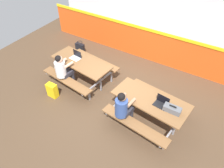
{
  "coord_description": "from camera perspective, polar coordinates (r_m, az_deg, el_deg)",
  "views": [
    {
      "loc": [
        2.32,
        -3.73,
        4.5
      ],
      "look_at": [
        0.0,
        0.03,
        0.55
      ],
      "focal_mm": 34.55,
      "sensor_mm": 36.0,
      "label": 1
    }
  ],
  "objects": [
    {
      "name": "backpack_dark",
      "position": [
        6.46,
        -15.48,
        -1.62
      ],
      "size": [
        0.3,
        0.22,
        0.44
      ],
      "color": "yellow",
      "rests_on": "ground"
    },
    {
      "name": "laptop_silver",
      "position": [
        6.64,
        -9.55,
        7.16
      ],
      "size": [
        0.34,
        0.26,
        0.22
      ],
      "color": "silver",
      "rests_on": "picnic_table_left"
    },
    {
      "name": "picnic_table_left",
      "position": [
        6.59,
        -8.07,
        4.77
      ],
      "size": [
        1.94,
        1.74,
        0.74
      ],
      "color": "brown",
      "rests_on": "ground"
    },
    {
      "name": "accent_backdrop",
      "position": [
        7.33,
        10.14,
        14.78
      ],
      "size": [
        8.0,
        0.14,
        2.6
      ],
      "color": "#E55119",
      "rests_on": "ground"
    },
    {
      "name": "student_further",
      "position": [
        5.12,
        2.97,
        -6.05
      ],
      "size": [
        0.39,
        0.54,
        1.21
      ],
      "color": "#2D2D38",
      "rests_on": "ground"
    },
    {
      "name": "picnic_table_right",
      "position": [
        5.42,
        9.84,
        -5.42
      ],
      "size": [
        1.94,
        1.74,
        0.74
      ],
      "color": "brown",
      "rests_on": "ground"
    },
    {
      "name": "tote_bag_bright",
      "position": [
        8.17,
        -8.45,
        9.48
      ],
      "size": [
        0.34,
        0.21,
        0.43
      ],
      "color": "black",
      "rests_on": "ground"
    },
    {
      "name": "laptop_dark",
      "position": [
        5.22,
        12.92,
        -4.93
      ],
      "size": [
        0.34,
        0.26,
        0.22
      ],
      "color": "black",
      "rests_on": "picnic_table_right"
    },
    {
      "name": "ground_plane",
      "position": [
        6.29,
        -0.17,
        -3.99
      ],
      "size": [
        10.0,
        10.0,
        0.02
      ],
      "primitive_type": "cube",
      "color": "#4C3826"
    },
    {
      "name": "student_nearer",
      "position": [
        6.35,
        -12.89,
        3.91
      ],
      "size": [
        0.39,
        0.54,
        1.21
      ],
      "color": "#2D2D38",
      "rests_on": "ground"
    },
    {
      "name": "toolbox_grey",
      "position": [
        5.11,
        15.65,
        -6.41
      ],
      "size": [
        0.4,
        0.18,
        0.18
      ],
      "color": "#595B60",
      "rests_on": "picnic_table_right"
    }
  ]
}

